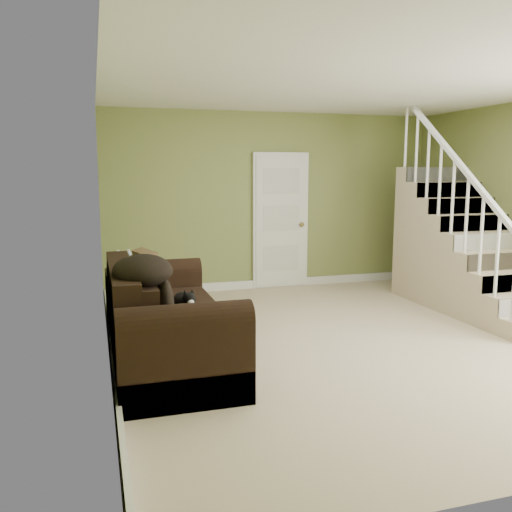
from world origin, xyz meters
TOP-DOWN VIEW (x-y plane):
  - floor at (0.00, 0.00)m, footprint 5.00×5.50m
  - ceiling at (0.00, 0.00)m, footprint 5.00×5.50m
  - wall_back at (0.00, 2.75)m, footprint 5.00×0.04m
  - wall_left at (-2.50, 0.00)m, footprint 0.04×5.50m
  - baseboard_back at (0.00, 2.72)m, footprint 5.00×0.04m
  - baseboard_left at (-2.47, 0.00)m, footprint 0.04×5.50m
  - door at (0.10, 2.71)m, footprint 0.86×0.12m
  - staircase at (1.99, 0.97)m, footprint 1.00×2.51m
  - sofa at (-2.02, -0.08)m, footprint 1.01×2.33m
  - side_table at (-2.22, 1.18)m, footprint 0.54×0.54m
  - cat at (-1.83, -0.23)m, footprint 0.26×0.48m
  - banana at (-1.76, -0.43)m, footprint 0.12×0.22m
  - throw_pillow at (-2.04, 0.71)m, footprint 0.34×0.51m
  - throw_blanket at (-2.22, -0.56)m, footprint 0.49×0.63m

SIDE VIEW (x-z plane):
  - floor at x=0.00m, z-range -0.01..0.01m
  - baseboard_back at x=0.00m, z-range 0.00..0.12m
  - baseboard_left at x=-2.47m, z-range 0.00..0.12m
  - side_table at x=-2.22m, z-range -0.11..0.76m
  - sofa at x=-2.02m, z-range -0.11..0.81m
  - banana at x=-1.76m, z-range 0.50..0.56m
  - cat at x=-1.83m, z-range 0.47..0.70m
  - staircase at x=1.99m, z-range -0.77..2.05m
  - throw_pillow at x=-2.04m, z-range 0.46..0.94m
  - throw_blanket at x=-2.22m, z-range 0.82..1.08m
  - door at x=0.10m, z-range 0.00..2.02m
  - wall_back at x=0.00m, z-range 0.00..2.60m
  - wall_left at x=-2.50m, z-range 0.00..2.60m
  - ceiling at x=0.00m, z-range 2.60..2.60m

